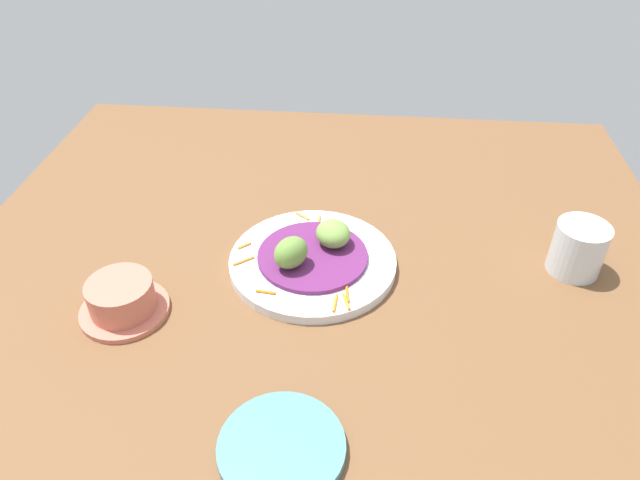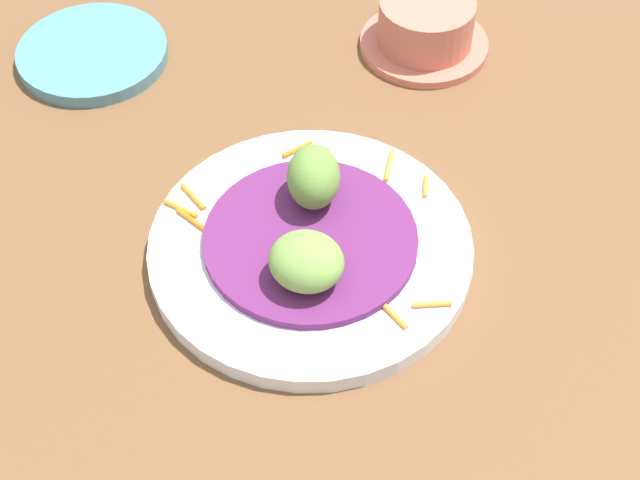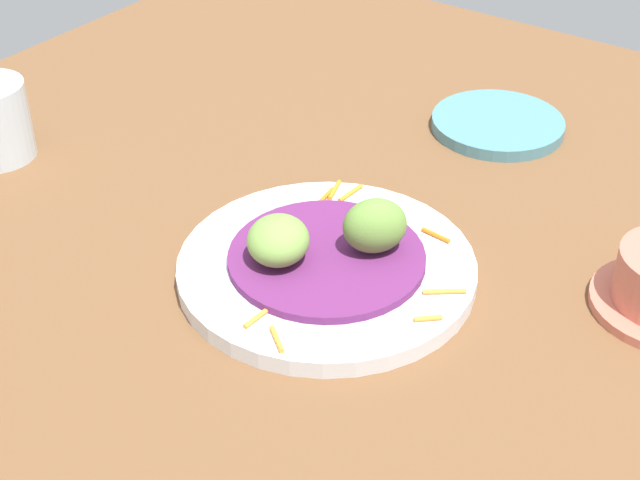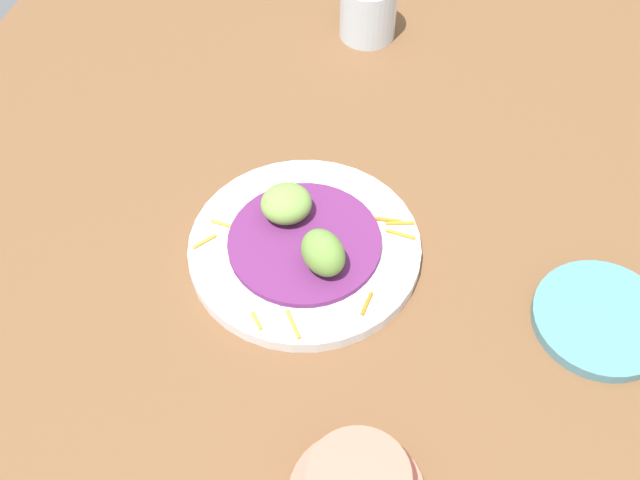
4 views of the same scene
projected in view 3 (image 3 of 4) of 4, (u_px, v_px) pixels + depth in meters
table_surface at (341, 261)px, 80.41cm from camera, size 110.00×110.00×2.00cm
main_plate at (327, 268)px, 76.72cm from camera, size 24.46×24.46×1.48cm
cabbage_bed at (327, 257)px, 76.08cm from camera, size 16.13×16.13×0.71cm
carrot_garnish at (356, 251)px, 77.09cm from camera, size 22.12×17.52×0.40cm
guac_scoop_left at (278, 240)px, 74.24cm from camera, size 7.15×6.98×3.71cm
guac_scoop_center at (375, 226)px, 75.11cm from camera, size 6.62×6.49×4.62cm
side_plate_small at (498, 124)px, 97.18cm from camera, size 13.67×13.67×1.25cm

